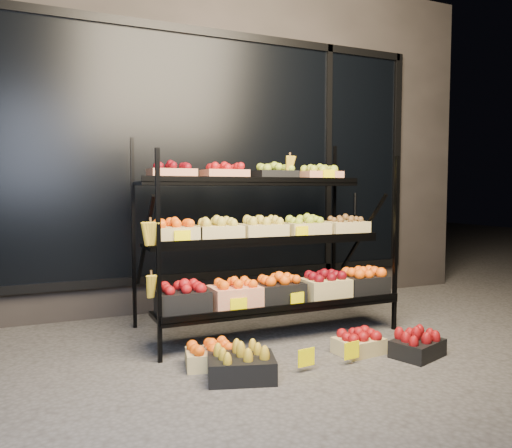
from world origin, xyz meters
name	(u,v)px	position (x,y,z in m)	size (l,w,h in m)	color
ground	(300,351)	(0.00, 0.00, 0.00)	(24.00, 24.00, 0.00)	#514F4C
building	(197,145)	(0.00, 2.59, 1.75)	(6.00, 2.08, 3.50)	#2D2826
display_rack	(266,240)	(-0.01, 0.60, 0.79)	(2.18, 1.02, 1.66)	black
tag_floor_a	(306,363)	(-0.18, -0.40, 0.06)	(0.13, 0.01, 0.12)	#FFEA00
tag_floor_b	(352,356)	(0.19, -0.40, 0.06)	(0.13, 0.01, 0.12)	#FFEA00
floor_crate_left	(211,355)	(-0.72, -0.05, 0.08)	(0.39, 0.32, 0.18)	#CEBA77
floor_crate_midleft	(241,364)	(-0.62, -0.34, 0.10)	(0.50, 0.42, 0.21)	black
floor_crate_midright	(359,342)	(0.37, -0.22, 0.08)	(0.36, 0.28, 0.18)	#CEBA77
floor_crate_right	(418,345)	(0.72, -0.46, 0.09)	(0.43, 0.37, 0.19)	black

